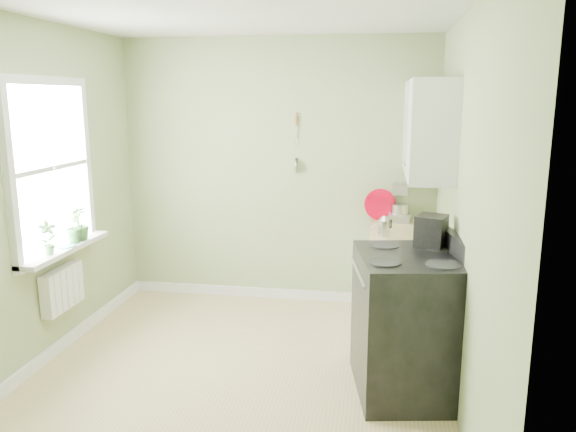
% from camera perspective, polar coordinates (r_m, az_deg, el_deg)
% --- Properties ---
extents(floor, '(3.20, 3.60, 0.02)m').
position_cam_1_polar(floor, '(4.49, -5.31, -16.23)').
color(floor, tan).
rests_on(floor, ground).
extents(ceiling, '(3.20, 3.60, 0.02)m').
position_cam_1_polar(ceiling, '(4.00, -6.11, 20.56)').
color(ceiling, white).
rests_on(ceiling, wall_back).
extents(wall_back, '(3.20, 0.02, 2.70)m').
position_cam_1_polar(wall_back, '(5.78, -1.07, 4.44)').
color(wall_back, '#9DAE76').
rests_on(wall_back, floor).
extents(wall_left, '(0.02, 3.60, 2.70)m').
position_cam_1_polar(wall_left, '(4.71, -25.00, 1.58)').
color(wall_left, '#9DAE76').
rests_on(wall_left, floor).
extents(wall_right, '(0.02, 3.60, 2.70)m').
position_cam_1_polar(wall_right, '(3.94, 17.58, 0.32)').
color(wall_right, '#9DAE76').
rests_on(wall_right, floor).
extents(base_cabinets, '(0.60, 1.60, 0.87)m').
position_cam_1_polar(base_cabinets, '(5.11, 11.90, -7.39)').
color(base_cabinets, white).
rests_on(base_cabinets, floor).
extents(countertop, '(0.64, 1.60, 0.04)m').
position_cam_1_polar(countertop, '(4.98, 12.01, -2.44)').
color(countertop, '#E0CA89').
rests_on(countertop, base_cabinets).
extents(upper_cabinets, '(0.35, 1.40, 0.80)m').
position_cam_1_polar(upper_cabinets, '(4.95, 14.02, 8.64)').
color(upper_cabinets, white).
rests_on(upper_cabinets, wall_right).
extents(window, '(0.06, 1.14, 1.44)m').
position_cam_1_polar(window, '(4.91, -23.00, 4.51)').
color(window, white).
rests_on(window, wall_left).
extents(window_sill, '(0.18, 1.14, 0.04)m').
position_cam_1_polar(window_sill, '(4.99, -21.66, -3.12)').
color(window_sill, white).
rests_on(window_sill, wall_left).
extents(radiator, '(0.12, 0.50, 0.35)m').
position_cam_1_polar(radiator, '(5.06, -21.96, -6.85)').
color(radiator, white).
rests_on(radiator, wall_left).
extents(wall_utensils, '(0.02, 0.14, 0.58)m').
position_cam_1_polar(wall_utensils, '(5.69, 0.86, 6.50)').
color(wall_utensils, '#E0CA89').
rests_on(wall_utensils, wall_back).
extents(stove, '(0.87, 0.95, 1.16)m').
position_cam_1_polar(stove, '(4.19, 12.19, -10.54)').
color(stove, black).
rests_on(stove, floor).
extents(stand_mixer, '(0.23, 0.36, 0.42)m').
position_cam_1_polar(stand_mixer, '(5.66, 11.31, 1.37)').
color(stand_mixer, '#B2B2B7').
rests_on(stand_mixer, countertop).
extents(kettle, '(0.18, 0.11, 0.18)m').
position_cam_1_polar(kettle, '(4.98, 9.76, -1.03)').
color(kettle, silver).
rests_on(kettle, countertop).
extents(coffee_maker, '(0.26, 0.28, 0.35)m').
position_cam_1_polar(coffee_maker, '(4.27, 14.26, -2.38)').
color(coffee_maker, black).
rests_on(coffee_maker, countertop).
extents(red_tray, '(0.32, 0.13, 0.31)m').
position_cam_1_polar(red_tray, '(5.64, 9.33, 1.18)').
color(red_tray, '#B6001B').
rests_on(red_tray, countertop).
extents(jar, '(0.07, 0.07, 0.08)m').
position_cam_1_polar(jar, '(4.28, 9.44, -3.86)').
color(jar, '#B4A292').
rests_on(jar, countertop).
extents(plant_a, '(0.17, 0.17, 0.27)m').
position_cam_1_polar(plant_a, '(4.75, -23.23, -2.05)').
color(plant_a, '#37682E').
rests_on(plant_a, window_sill).
extents(plant_b, '(0.18, 0.19, 0.29)m').
position_cam_1_polar(plant_b, '(5.07, -20.92, -0.96)').
color(plant_b, '#37682E').
rests_on(plant_b, window_sill).
extents(plant_c, '(0.22, 0.22, 0.29)m').
position_cam_1_polar(plant_c, '(5.14, -20.45, -0.72)').
color(plant_c, '#37682E').
rests_on(plant_c, window_sill).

